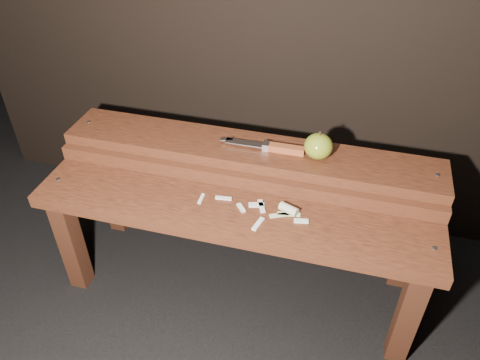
% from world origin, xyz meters
% --- Properties ---
extents(ground, '(60.00, 60.00, 0.00)m').
position_xyz_m(ground, '(0.00, 0.00, 0.00)').
color(ground, black).
extents(bench_front_tier, '(1.20, 0.20, 0.42)m').
position_xyz_m(bench_front_tier, '(0.00, -0.06, 0.35)').
color(bench_front_tier, '#391A0E').
rests_on(bench_front_tier, ground).
extents(bench_rear_tier, '(1.20, 0.21, 0.50)m').
position_xyz_m(bench_rear_tier, '(0.00, 0.17, 0.41)').
color(bench_rear_tier, '#391A0E').
rests_on(bench_rear_tier, ground).
extents(apple, '(0.09, 0.09, 0.09)m').
position_xyz_m(apple, '(0.21, 0.17, 0.54)').
color(apple, olive).
rests_on(apple, bench_rear_tier).
extents(knife, '(0.27, 0.03, 0.02)m').
position_xyz_m(knife, '(0.08, 0.17, 0.51)').
color(knife, '#974421').
rests_on(knife, bench_rear_tier).
extents(apple_scraps, '(0.33, 0.13, 0.03)m').
position_xyz_m(apple_scraps, '(0.12, -0.02, 0.43)').
color(apple_scraps, beige).
rests_on(apple_scraps, bench_front_tier).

